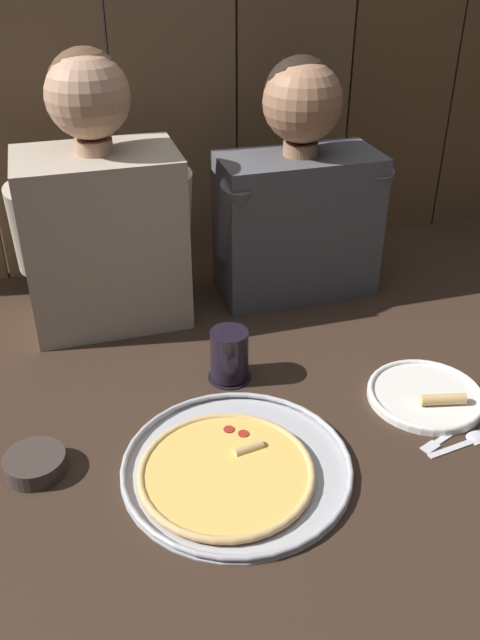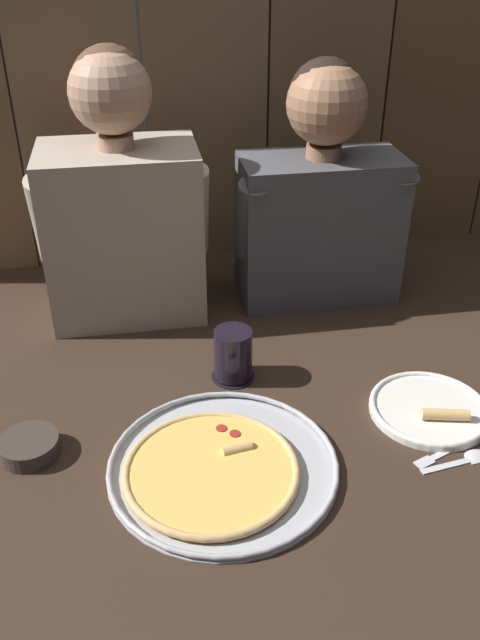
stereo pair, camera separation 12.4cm
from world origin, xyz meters
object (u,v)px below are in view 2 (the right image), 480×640
drinking_glass (233,355)px  diner_right (321,195)px  pizza_tray (218,467)px  dinner_plate (430,409)px  dipping_bowl (29,446)px  diner_left (121,204)px

drinking_glass → diner_right: (0.26, 0.32, 0.21)m
diner_right → pizza_tray: bearing=-119.3°
pizza_tray → dinner_plate: size_ratio=1.75×
dinner_plate → drinking_glass: 0.40m
pizza_tray → drinking_glass: drinking_glass is taller
diner_right → drinking_glass: bearing=-129.1°
pizza_tray → dipping_bowl: bearing=163.0°
dinner_plate → diner_right: bearing=100.7°
dipping_bowl → diner_left: size_ratio=0.18×
dinner_plate → diner_left: 0.79m
pizza_tray → diner_right: bearing=60.7°
dinner_plate → drinking_glass: drinking_glass is taller
diner_right → dinner_plate: bearing=-79.3°
dipping_bowl → diner_left: 0.58m
pizza_tray → diner_right: (0.33, 0.59, 0.25)m
dinner_plate → diner_right: 0.57m
dipping_bowl → diner_right: (0.66, 0.49, 0.24)m
drinking_glass → diner_left: (-0.20, 0.32, 0.22)m
pizza_tray → drinking_glass: (0.07, 0.27, 0.05)m
pizza_tray → drinking_glass: size_ratio=3.60×
drinking_glass → dipping_bowl: (-0.40, -0.17, -0.04)m
drinking_glass → dipping_bowl: size_ratio=1.05×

